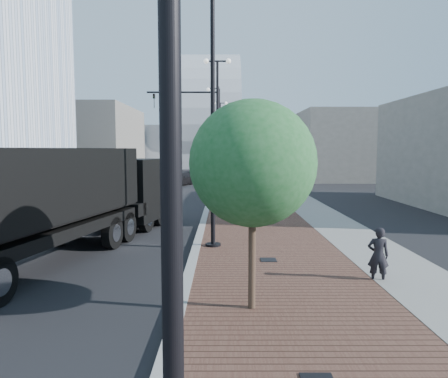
{
  "coord_description": "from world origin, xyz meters",
  "views": [
    {
      "loc": [
        0.97,
        -5.0,
        3.61
      ],
      "look_at": [
        1.0,
        12.0,
        2.0
      ],
      "focal_mm": 33.74,
      "sensor_mm": 36.0,
      "label": 1
    }
  ],
  "objects_px": {
    "dump_truck": "(90,204)",
    "white_sedan": "(126,203)",
    "pedestrian": "(378,255)",
    "dark_car_mid": "(144,182)"
  },
  "relations": [
    {
      "from": "dump_truck",
      "to": "white_sedan",
      "type": "xyz_separation_m",
      "value": [
        -0.28,
        6.9,
        -0.86
      ]
    },
    {
      "from": "dark_car_mid",
      "to": "pedestrian",
      "type": "bearing_deg",
      "value": -69.51
    },
    {
      "from": "pedestrian",
      "to": "dark_car_mid",
      "type": "bearing_deg",
      "value": -56.48
    },
    {
      "from": "dark_car_mid",
      "to": "pedestrian",
      "type": "relative_size",
      "value": 3.02
    },
    {
      "from": "dump_truck",
      "to": "white_sedan",
      "type": "distance_m",
      "value": 6.96
    },
    {
      "from": "white_sedan",
      "to": "pedestrian",
      "type": "height_order",
      "value": "pedestrian"
    },
    {
      "from": "white_sedan",
      "to": "dark_car_mid",
      "type": "height_order",
      "value": "white_sedan"
    },
    {
      "from": "dump_truck",
      "to": "pedestrian",
      "type": "xyz_separation_m",
      "value": [
        9.18,
        -4.7,
        -0.77
      ]
    },
    {
      "from": "dump_truck",
      "to": "pedestrian",
      "type": "relative_size",
      "value": 9.0
    },
    {
      "from": "dump_truck",
      "to": "white_sedan",
      "type": "bearing_deg",
      "value": 104.13
    }
  ]
}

